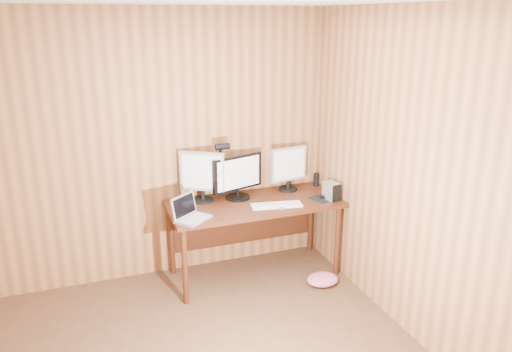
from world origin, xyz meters
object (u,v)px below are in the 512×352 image
phone (280,208)px  hard_drive (331,191)px  desk (252,211)px  monitor_right (288,168)px  monitor_center (238,177)px  laptop (189,213)px  desk_lamp (221,161)px  speaker (316,180)px  monitor_left (202,175)px  mouse (324,196)px  keyboard (277,205)px

phone → hard_drive: bearing=-8.4°
desk → monitor_right: bearing=16.4°
desk → monitor_center: (-0.11, 0.07, 0.34)m
laptop → desk_lamp: bearing=8.2°
phone → speaker: (0.59, 0.45, 0.06)m
phone → desk: bearing=105.9°
phone → monitor_center: bearing=113.5°
monitor_left → hard_drive: bearing=12.2°
desk → monitor_left: bearing=165.5°
laptop → phone: (0.83, -0.03, -0.05)m
monitor_center → mouse: bearing=-37.3°
monitor_center → keyboard: (0.27, -0.32, -0.21)m
monitor_left → speaker: 1.21m
monitor_right → phone: 0.56m
speaker → mouse: bearing=-105.2°
monitor_center → desk_lamp: (-0.13, 0.09, 0.14)m
hard_drive → mouse: bearing=120.2°
keyboard → speaker: 0.72m
keyboard → phone: (0.01, -0.06, -0.01)m
hard_drive → speaker: (0.04, 0.41, -0.02)m
laptop → keyboard: (0.82, 0.03, -0.04)m
laptop → phone: laptop is taller
desk → desk_lamp: bearing=146.4°
desk → monitor_center: monitor_center is taller
monitor_center → keyboard: 0.47m
monitor_left → mouse: size_ratio=4.38×
desk → speaker: 0.79m
desk_lamp → phone: bearing=-48.7°
speaker → hard_drive: bearing=-96.3°
monitor_center → phone: bearing=-70.9°
monitor_right → laptop: 1.18m
laptop → monitor_left: bearing=22.4°
monitor_right → desk: bearing=-172.4°
hard_drive → phone: hard_drive is taller
mouse → speaker: speaker is taller
mouse → phone: bearing=178.9°
keyboard → monitor_right: bearing=63.0°
keyboard → speaker: bearing=42.9°
monitor_left → mouse: 1.17m
monitor_center → phone: 0.51m
hard_drive → speaker: size_ratio=1.28×
keyboard → mouse: size_ratio=4.44×
desk_lamp → monitor_right: bearing=-3.2°
mouse → hard_drive: (0.05, -0.05, 0.06)m
desk → monitor_left: 0.59m
monitor_right → mouse: (0.22, -0.33, -0.21)m
monitor_center → speaker: 0.88m
speaker → desk_lamp: (-1.00, 0.02, 0.29)m
monitor_left → hard_drive: monitor_left is taller
monitor_center → keyboard: size_ratio=1.08×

